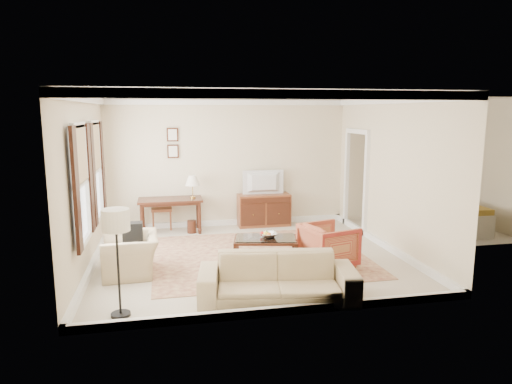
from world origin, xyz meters
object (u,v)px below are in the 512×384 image
object	(u,v)px
coffee_table	(266,244)
sofa	(278,271)
writing_desk	(170,204)
tv	(264,175)
sideboard	(264,210)
club_armchair	(130,248)
striped_armchair	(328,243)

from	to	relation	value
coffee_table	sofa	size ratio (longest dim) A/B	0.54
writing_desk	sofa	distance (m)	4.28
sofa	tv	bearing A→B (deg)	89.00
writing_desk	tv	distance (m)	2.21
sofa	sideboard	bearing A→B (deg)	89.04
club_armchair	writing_desk	bearing A→B (deg)	161.63
tv	striped_armchair	distance (m)	3.14
striped_armchair	sofa	xyz separation A→B (m)	(-1.19, -1.19, 0.02)
striped_armchair	club_armchair	distance (m)	3.30
coffee_table	striped_armchair	xyz separation A→B (m)	(1.01, -0.40, 0.06)
writing_desk	sideboard	xyz separation A→B (m)	(2.13, 0.18, -0.27)
coffee_table	striped_armchair	world-z (taller)	striped_armchair
tv	club_armchair	size ratio (longest dim) A/B	0.91
writing_desk	coffee_table	size ratio (longest dim) A/B	1.15
coffee_table	club_armchair	size ratio (longest dim) A/B	1.20
sideboard	striped_armchair	xyz separation A→B (m)	(0.46, -3.03, 0.04)
club_armchair	sofa	world-z (taller)	club_armchair
coffee_table	sofa	distance (m)	1.60
tv	striped_armchair	size ratio (longest dim) A/B	1.10
coffee_table	sofa	bearing A→B (deg)	-96.59
tv	sofa	xyz separation A→B (m)	(-0.73, -4.20, -0.77)
writing_desk	striped_armchair	distance (m)	3.86
coffee_table	striped_armchair	distance (m)	1.08
writing_desk	sofa	bearing A→B (deg)	-70.83
sideboard	coffee_table	bearing A→B (deg)	-101.73
tv	sofa	distance (m)	4.33
club_armchair	sofa	size ratio (longest dim) A/B	0.45
striped_armchair	sofa	world-z (taller)	sofa
writing_desk	coffee_table	xyz separation A→B (m)	(1.59, -2.44, -0.29)
sofa	coffee_table	bearing A→B (deg)	92.26
tv	club_armchair	distance (m)	3.97
writing_desk	coffee_table	bearing A→B (deg)	-56.99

